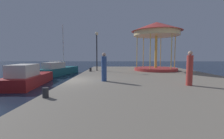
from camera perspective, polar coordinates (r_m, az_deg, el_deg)
ground_plane at (r=11.29m, az=-15.47°, el=-7.74°), size 120.00×120.00×0.00m
quay_dock at (r=11.16m, az=15.89°, el=-5.80°), size 12.05×27.15×0.80m
motorboat_red at (r=14.63m, az=-28.40°, el=-2.66°), size 2.66×6.03×1.79m
sailboat_teal at (r=21.32m, az=-18.90°, el=-0.14°), size 3.44×7.14×6.61m
carousel at (r=18.60m, az=15.86°, el=12.25°), size 5.59×5.59×5.41m
lamp_post_mid_promenade at (r=17.51m, az=-5.58°, el=9.14°), size 0.36×0.36×4.27m
bollard_north at (r=6.81m, az=-23.07°, el=-7.75°), size 0.24×0.24×0.40m
bollard_center at (r=16.70m, az=-7.84°, el=-0.04°), size 0.24×0.24×0.40m
person_mid_promenade at (r=9.73m, az=26.44°, el=0.07°), size 0.34×0.34×1.93m
person_near_carousel at (r=10.21m, az=-2.91°, el=0.60°), size 0.34×0.34×1.86m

